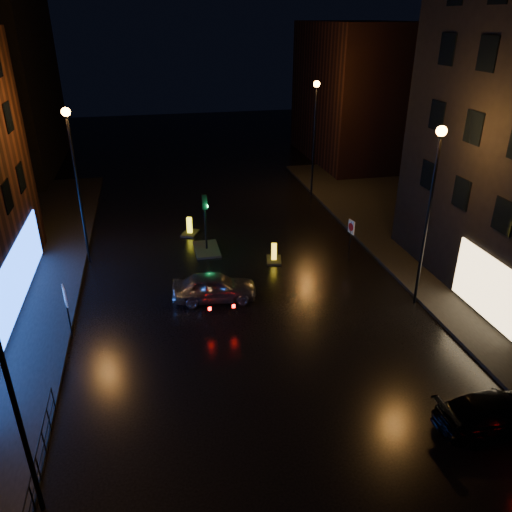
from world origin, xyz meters
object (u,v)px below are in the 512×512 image
(dark_sedan, at_px, (496,412))
(bollard_far, at_px, (190,230))
(bollard_near, at_px, (274,257))
(road_sign_left, at_px, (66,300))
(road_sign_right, at_px, (351,230))
(traffic_signal, at_px, (206,242))
(silver_hatchback, at_px, (214,287))

(dark_sedan, bearing_deg, bollard_far, 22.45)
(bollard_near, relative_size, road_sign_left, 0.54)
(bollard_near, bearing_deg, road_sign_right, 3.51)
(traffic_signal, xyz_separation_m, silver_hatchback, (-0.32, -5.68, 0.18))
(traffic_signal, bearing_deg, road_sign_left, -131.35)
(silver_hatchback, relative_size, bollard_far, 2.67)
(bollard_near, height_order, road_sign_right, road_sign_right)
(bollard_far, bearing_deg, traffic_signal, -50.14)
(bollard_near, xyz_separation_m, bollard_far, (-4.24, 4.82, 0.01))
(traffic_signal, height_order, road_sign_left, traffic_signal)
(dark_sedan, relative_size, road_sign_right, 1.78)
(bollard_far, height_order, road_sign_left, road_sign_left)
(bollard_far, distance_m, road_sign_left, 11.95)
(traffic_signal, relative_size, bollard_near, 2.56)
(bollard_near, distance_m, road_sign_right, 4.51)
(traffic_signal, xyz_separation_m, bollard_near, (3.51, -2.20, -0.27))
(bollard_near, xyz_separation_m, road_sign_left, (-10.20, -5.40, 1.64))
(silver_hatchback, distance_m, road_sign_left, 6.77)
(silver_hatchback, relative_size, road_sign_right, 1.71)
(bollard_far, bearing_deg, silver_hatchback, -62.95)
(silver_hatchback, bearing_deg, bollard_near, -41.87)
(bollard_near, height_order, bollard_far, bollard_far)
(traffic_signal, bearing_deg, bollard_near, -32.16)
(dark_sedan, height_order, bollard_near, dark_sedan)
(road_sign_left, distance_m, road_sign_right, 15.15)
(silver_hatchback, distance_m, road_sign_right, 8.56)
(bollard_far, relative_size, road_sign_right, 0.64)
(bollard_near, height_order, road_sign_left, road_sign_left)
(dark_sedan, xyz_separation_m, bollard_near, (-4.11, 13.71, -0.37))
(silver_hatchback, height_order, bollard_near, silver_hatchback)
(dark_sedan, bearing_deg, traffic_signal, 23.77)
(traffic_signal, xyz_separation_m, dark_sedan, (7.62, -15.91, 0.10))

